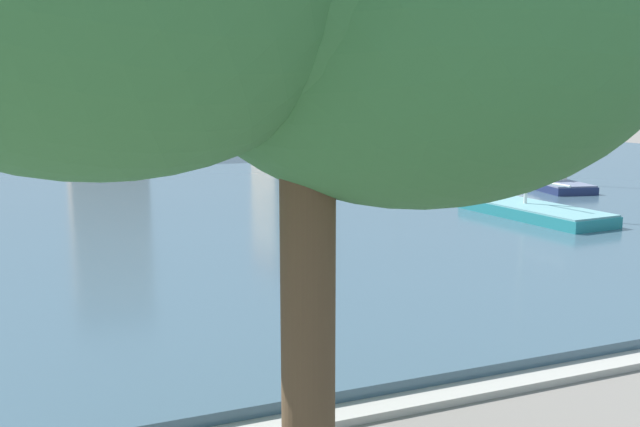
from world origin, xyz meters
The scene contains 7 objects.
harbor_water centered at (0.00, 28.55, 0.15)m, with size 91.71×41.37×0.30m, color #3D5666.
quay_edge_coping centered at (0.00, 7.61, 0.06)m, with size 91.71×0.50×0.12m, color #ADA89E.
sailboat_green centered at (15.35, 33.76, 0.36)m, with size 2.64×6.53×6.53m.
sailboat_navy centered at (18.65, 26.71, 0.53)m, with size 3.71×9.89×7.24m.
sailboat_teal centered at (12.41, 19.09, 0.42)m, with size 2.53×6.76×9.60m.
townhouse_tall_gabled centered at (1.14, 54.35, 6.57)m, with size 5.52×8.04×13.11m.
townhouse_wide_warehouse centered at (16.27, 54.30, 5.26)m, with size 5.24×6.68×10.49m.
Camera 1 is at (-3.45, -0.75, 4.54)m, focal length 38.74 mm.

